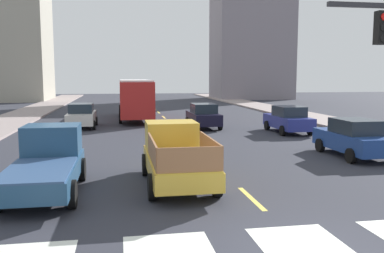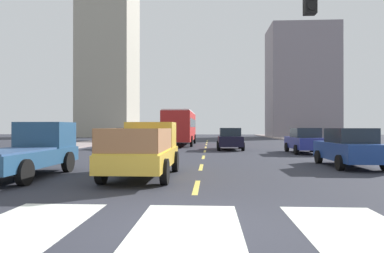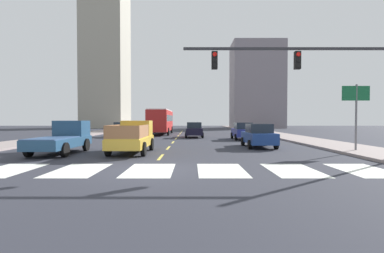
{
  "view_description": "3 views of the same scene",
  "coord_description": "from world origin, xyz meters",
  "views": [
    {
      "loc": [
        -3.82,
        -7.58,
        3.63
      ],
      "look_at": [
        -0.3,
        12.69,
        1.13
      ],
      "focal_mm": 38.91,
      "sensor_mm": 36.0,
      "label": 1
    },
    {
      "loc": [
        0.41,
        -5.93,
        1.75
      ],
      "look_at": [
        -0.86,
        17.49,
        1.82
      ],
      "focal_mm": 31.75,
      "sensor_mm": 36.0,
      "label": 2
    },
    {
      "loc": [
        1.7,
        -11.51,
        2.05
      ],
      "look_at": [
        1.79,
        9.77,
        1.51
      ],
      "focal_mm": 26.92,
      "sensor_mm": 36.0,
      "label": 3
    }
  ],
  "objects": [
    {
      "name": "lane_dash_7",
      "position": [
        0.0,
        39.0,
        0.0
      ],
      "size": [
        0.16,
        2.4,
        0.01
      ],
      "primitive_type": "cube",
      "color": "#DFC952",
      "rests_on": "ground"
    },
    {
      "name": "sedan_near_right",
      "position": [
        1.94,
        20.91,
        0.86
      ],
      "size": [
        2.02,
        4.4,
        1.72
      ],
      "rotation": [
        0.0,
        0.0,
        -0.05
      ],
      "color": "black",
      "rests_on": "ground"
    },
    {
      "name": "block_mid_left",
      "position": [
        17.18,
        57.6,
        10.12
      ],
      "size": [
        11.91,
        8.82,
        20.25
      ],
      "primitive_type": "cube",
      "color": "gray",
      "rests_on": "ground"
    },
    {
      "name": "lane_dash_2",
      "position": [
        0.0,
        14.0,
        0.0
      ],
      "size": [
        0.16,
        2.4,
        0.01
      ],
      "primitive_type": "cube",
      "color": "#DFC952",
      "rests_on": "ground"
    },
    {
      "name": "lane_dash_0",
      "position": [
        0.0,
        4.0,
        0.0
      ],
      "size": [
        0.16,
        2.4,
        0.01
      ],
      "primitive_type": "cube",
      "color": "#DFC952",
      "rests_on": "ground"
    },
    {
      "name": "sedan_mid",
      "position": [
        -6.5,
        22.52,
        0.86
      ],
      "size": [
        2.02,
        4.4,
        1.72
      ],
      "rotation": [
        0.0,
        0.0,
        -0.02
      ],
      "color": "silver",
      "rests_on": "ground"
    },
    {
      "name": "lane_dash_4",
      "position": [
        0.0,
        24.0,
        0.0
      ],
      "size": [
        0.16,
        2.4,
        0.01
      ],
      "primitive_type": "cube",
      "color": "#DFC952",
      "rests_on": "ground"
    },
    {
      "name": "sedan_near_left",
      "position": [
        6.84,
        17.56,
        0.86
      ],
      "size": [
        2.02,
        4.4,
        1.72
      ],
      "rotation": [
        0.0,
        0.0,
        -0.03
      ],
      "color": "navy",
      "rests_on": "ground"
    },
    {
      "name": "pickup_stakebed",
      "position": [
        -1.96,
        6.34,
        0.94
      ],
      "size": [
        2.18,
        5.2,
        1.96
      ],
      "rotation": [
        0.0,
        0.0,
        0.02
      ],
      "color": "gold",
      "rests_on": "ground"
    },
    {
      "name": "lane_dash_1",
      "position": [
        0.0,
        9.0,
        0.0
      ],
      "size": [
        0.16,
        2.4,
        0.01
      ],
      "primitive_type": "cube",
      "color": "#DFC952",
      "rests_on": "ground"
    },
    {
      "name": "lane_dash_6",
      "position": [
        0.0,
        34.0,
        0.0
      ],
      "size": [
        0.16,
        2.4,
        0.01
      ],
      "primitive_type": "cube",
      "color": "#DFC952",
      "rests_on": "ground"
    },
    {
      "name": "sedan_far",
      "position": [
        6.56,
        9.45,
        0.86
      ],
      "size": [
        2.02,
        4.4,
        1.72
      ],
      "rotation": [
        0.0,
        0.0,
        -0.02
      ],
      "color": "navy",
      "rests_on": "ground"
    },
    {
      "name": "lane_dash_5",
      "position": [
        0.0,
        29.0,
        0.0
      ],
      "size": [
        0.16,
        2.4,
        0.01
      ],
      "primitive_type": "cube",
      "color": "#DFC952",
      "rests_on": "ground"
    },
    {
      "name": "city_bus",
      "position": [
        -2.55,
        27.68,
        1.95
      ],
      "size": [
        2.72,
        10.8,
        3.32
      ],
      "rotation": [
        0.0,
        0.0,
        -0.04
      ],
      "color": "#B4211F",
      "rests_on": "ground"
    },
    {
      "name": "lane_dash_3",
      "position": [
        0.0,
        19.0,
        0.0
      ],
      "size": [
        0.16,
        2.4,
        0.01
      ],
      "primitive_type": "cube",
      "color": "#DFC952",
      "rests_on": "ground"
    },
    {
      "name": "sidewalk_right",
      "position": [
        12.53,
        18.0,
        0.07
      ],
      "size": [
        3.97,
        110.0,
        0.15
      ],
      "primitive_type": "cube",
      "color": "gray",
      "rests_on": "ground"
    },
    {
      "name": "pickup_dark",
      "position": [
        -6.15,
        6.02,
        0.92
      ],
      "size": [
        2.18,
        5.2,
        1.96
      ],
      "rotation": [
        0.0,
        0.0,
        -0.03
      ],
      "color": "navy",
      "rests_on": "ground"
    }
  ]
}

